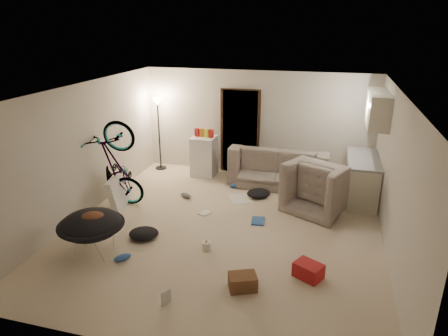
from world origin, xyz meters
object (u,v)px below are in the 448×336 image
(armchair, at_px, (323,190))
(saucer_chair, at_px, (92,230))
(sofa, at_px, (279,170))
(juicer, at_px, (207,246))
(drink_case_a, at_px, (243,282))
(bicycle, at_px, (118,184))
(drink_case_b, at_px, (308,270))
(kitchen_counter, at_px, (361,180))
(mini_fridge, at_px, (204,156))
(tv_box, at_px, (120,190))
(floor_lamp, at_px, (158,118))

(armchair, bearing_deg, saucer_chair, 65.27)
(sofa, bearing_deg, juicer, 78.83)
(saucer_chair, bearing_deg, drink_case_a, -5.46)
(bicycle, xyz_separation_m, drink_case_a, (3.01, -1.98, -0.38))
(bicycle, bearing_deg, drink_case_b, -114.53)
(saucer_chair, bearing_deg, bicycle, 106.11)
(saucer_chair, height_order, drink_case_a, saucer_chair)
(saucer_chair, bearing_deg, kitchen_counter, 38.61)
(bicycle, distance_m, mini_fridge, 2.45)
(juicer, bearing_deg, tv_box, 151.92)
(sofa, distance_m, mini_fridge, 1.85)
(sofa, distance_m, drink_case_a, 4.07)
(floor_lamp, height_order, drink_case_a, floor_lamp)
(sofa, bearing_deg, floor_lamp, -2.36)
(sofa, relative_size, juicer, 10.01)
(sofa, distance_m, saucer_chair, 4.54)
(kitchen_counter, relative_size, drink_case_a, 3.89)
(sofa, height_order, mini_fridge, mini_fridge)
(tv_box, distance_m, juicer, 2.53)
(armchair, relative_size, drink_case_a, 2.96)
(saucer_chair, distance_m, drink_case_b, 3.40)
(kitchen_counter, xyz_separation_m, juicer, (-2.51, -2.79, -0.35))
(floor_lamp, distance_m, drink_case_b, 5.60)
(floor_lamp, height_order, sofa, floor_lamp)
(mini_fridge, bearing_deg, drink_case_b, -52.18)
(armchair, distance_m, mini_fridge, 3.10)
(tv_box, height_order, juicer, tv_box)
(armchair, relative_size, bicycle, 0.62)
(sofa, distance_m, drink_case_b, 3.68)
(bicycle, relative_size, saucer_chair, 1.78)
(drink_case_a, bearing_deg, armchair, 48.83)
(mini_fridge, bearing_deg, drink_case_a, -64.86)
(armchair, bearing_deg, tv_box, 40.78)
(saucer_chair, bearing_deg, tv_box, 105.86)
(mini_fridge, bearing_deg, floor_lamp, 175.83)
(bicycle, xyz_separation_m, juicer, (2.22, -1.16, -0.40))
(floor_lamp, height_order, drink_case_b, floor_lamp)
(kitchen_counter, relative_size, armchair, 1.31)
(sofa, relative_size, armchair, 1.94)
(kitchen_counter, xyz_separation_m, tv_box, (-4.73, -1.61, -0.11))
(tv_box, distance_m, drink_case_b, 4.16)
(drink_case_a, bearing_deg, saucer_chair, 151.29)
(floor_lamp, xyz_separation_m, tv_box, (0.10, -2.26, -0.98))
(armchair, distance_m, juicer, 2.80)
(drink_case_b, bearing_deg, saucer_chair, -146.42)
(bicycle, bearing_deg, armchair, -79.56)
(floor_lamp, distance_m, saucer_chair, 4.16)
(mini_fridge, bearing_deg, tv_box, -116.56)
(kitchen_counter, height_order, juicer, kitchen_counter)
(kitchen_counter, relative_size, tv_box, 1.50)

